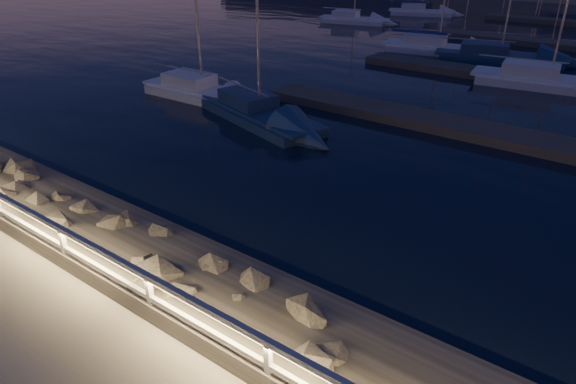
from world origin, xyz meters
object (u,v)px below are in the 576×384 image
Objects in this scene: sailboat_j at (436,47)px; sailboat_a at (200,90)px; sailboat_b at (257,111)px; sailboat_f at (545,79)px; guard_rail at (221,326)px; sailboat_m at (420,11)px; sailboat_g at (497,55)px; sailboat_i at (352,19)px.

sailboat_a is at bearing -116.32° from sailboat_j.
sailboat_b is 0.91× the size of sailboat_f.
guard_rail is 25.73m from sailboat_f.
sailboat_m is at bearing 107.30° from sailboat_j.
sailboat_b is 0.95× the size of sailboat_j.
sailboat_g reaches higher than sailboat_m.
sailboat_a is 19.95m from sailboat_g.
sailboat_g is at bearing -13.39° from sailboat_j.
sailboat_a is at bearing -174.94° from sailboat_b.
sailboat_b is 0.90× the size of sailboat_g.
guard_rail is 43.84m from sailboat_i.
sailboat_j is (5.27, 17.78, 0.00)m from sailboat_a.
sailboat_b is at bearing -121.46° from sailboat_g.
guard_rail is at bearing -97.80° from sailboat_f.
sailboat_a is 1.06× the size of sailboat_m.
sailboat_j reaches higher than sailboat_i.
sailboat_f is at bearing 73.00° from sailboat_b.
sailboat_j is at bearing 160.16° from sailboat_g.
sailboat_m is (-12.95, 17.15, -0.01)m from sailboat_g.
sailboat_g reaches higher than sailboat_f.
sailboat_i is at bearing 134.86° from sailboat_j.
sailboat_b reaches higher than guard_rail.
sailboat_i is at bearing 102.09° from sailboat_a.
sailboat_b is at bearing -97.94° from sailboat_m.
sailboat_i is (-10.85, 26.89, -0.01)m from sailboat_b.
sailboat_i is (-20.11, 38.94, -0.96)m from guard_rail.
sailboat_i is 0.98× the size of sailboat_m.
sailboat_f reaches higher than sailboat_m.
sailboat_g is 4.32m from sailboat_j.
sailboat_f is (13.60, 12.74, 0.02)m from sailboat_a.
sailboat_j is at bearing -47.56° from sailboat_i.
sailboat_m is at bearing 94.06° from sailboat_a.
sailboat_g is at bearing -73.48° from sailboat_m.
sailboat_j is (-4.31, 0.27, 0.01)m from sailboat_g.
sailboat_i is at bearing 128.44° from sailboat_b.
sailboat_g is 1.23× the size of sailboat_m.
sailboat_g is 21.49m from sailboat_m.
sailboat_j is 1.16× the size of sailboat_m.
sailboat_a is 0.86× the size of sailboat_g.
sailboat_f is at bearing 90.51° from guard_rail.
sailboat_f reaches higher than sailboat_a.
sailboat_b is at bearing -131.78° from sailboat_f.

